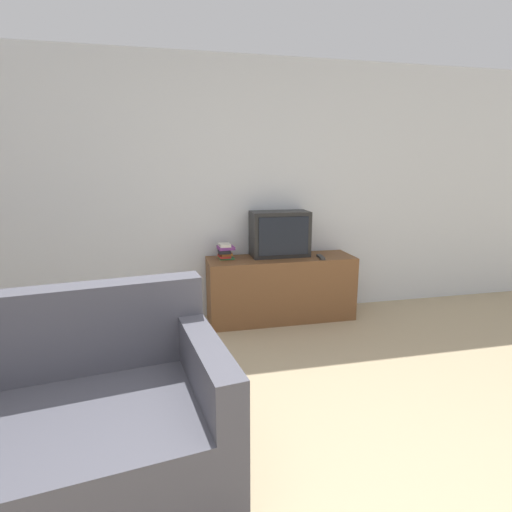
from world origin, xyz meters
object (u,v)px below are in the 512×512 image
(remote_on_stand, at_px, (321,257))
(television, at_px, (280,234))
(couch, at_px, (19,448))
(book_stack, at_px, (225,251))
(tv_stand, at_px, (281,288))

(remote_on_stand, bearing_deg, television, 152.45)
(couch, distance_m, book_stack, 2.47)
(tv_stand, bearing_deg, remote_on_stand, -17.25)
(television, height_order, couch, television)
(television, relative_size, remote_on_stand, 3.18)
(couch, bearing_deg, remote_on_stand, 32.64)
(couch, xyz_separation_m, remote_on_stand, (2.19, 1.91, 0.35))
(television, xyz_separation_m, book_stack, (-0.57, -0.02, -0.15))
(tv_stand, relative_size, book_stack, 7.88)
(couch, bearing_deg, television, 40.79)
(television, relative_size, couch, 0.30)
(book_stack, height_order, remote_on_stand, book_stack)
(book_stack, distance_m, remote_on_stand, 0.96)
(couch, bearing_deg, tv_stand, 39.76)
(television, xyz_separation_m, couch, (-1.81, -2.11, -0.56))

